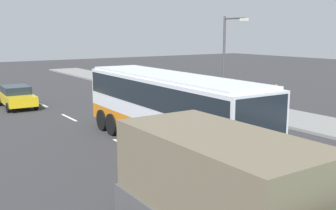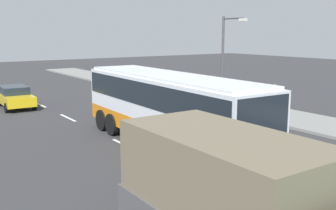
% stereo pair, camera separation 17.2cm
% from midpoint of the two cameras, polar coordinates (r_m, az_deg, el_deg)
% --- Properties ---
extents(ground_plane, '(120.00, 120.00, 0.00)m').
position_cam_midpoint_polar(ground_plane, '(18.29, 2.05, -5.82)').
color(ground_plane, '#333335').
extents(sidewalk_curb, '(80.00, 4.00, 0.15)m').
position_cam_midpoint_polar(sidewalk_curb, '(24.29, 18.89, -2.14)').
color(sidewalk_curb, gray).
rests_on(sidewalk_curb, ground_plane).
extents(lane_centreline, '(39.22, 0.16, 0.01)m').
position_cam_midpoint_polar(lane_centreline, '(19.19, -7.05, -5.11)').
color(lane_centreline, white).
rests_on(lane_centreline, ground_plane).
extents(coach_bus, '(11.42, 3.01, 3.28)m').
position_cam_midpoint_polar(coach_bus, '(17.64, 0.27, 0.39)').
color(coach_bus, orange).
rests_on(coach_bus, ground_plane).
extents(car_yellow_taxi, '(4.20, 2.07, 1.47)m').
position_cam_midpoint_polar(car_yellow_taxi, '(29.19, -20.63, 1.18)').
color(car_yellow_taxi, gold).
rests_on(car_yellow_taxi, ground_plane).
extents(pedestrian_near_curb, '(0.32, 0.32, 1.78)m').
position_cam_midpoint_polar(pedestrian_near_curb, '(25.76, 15.32, 1.25)').
color(pedestrian_near_curb, black).
rests_on(pedestrian_near_curb, sidewalk_curb).
extents(street_lamp, '(2.04, 0.24, 5.95)m').
position_cam_midpoint_polar(street_lamp, '(25.86, 8.57, 7.04)').
color(street_lamp, '#47474C').
rests_on(street_lamp, sidewalk_curb).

